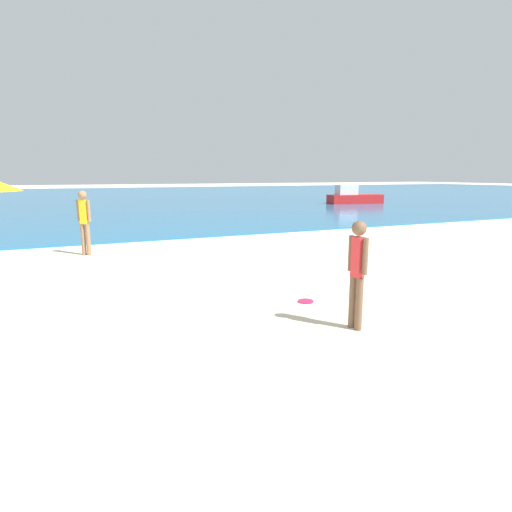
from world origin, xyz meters
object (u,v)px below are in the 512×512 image
Objects in this scene: frisbee at (306,301)px; boat_near at (353,197)px; person_distant at (84,219)px; person_standing at (357,269)px.

frisbee is 0.06× the size of boat_near.
person_distant reaches higher than boat_near.
person_standing is 1.64m from frisbee.
frisbee is 25.36m from boat_near.
person_distant is at bearing -136.23° from boat_near.
boat_near is at bearing 73.27° from person_distant.
person_distant is (-3.27, 6.22, 0.99)m from frisbee.
frisbee is 7.09m from person_distant.
boat_near reaches higher than frisbee.
frisbee is 0.15× the size of person_distant.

